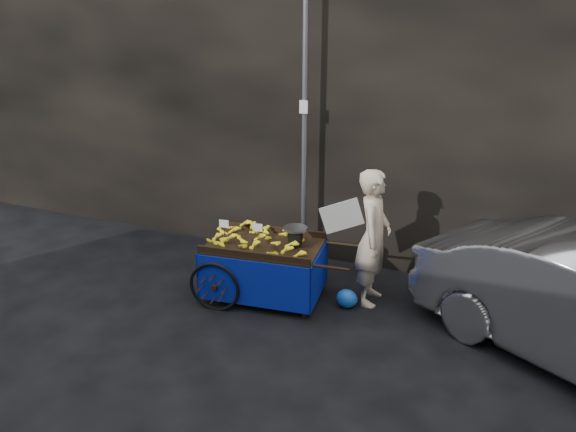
% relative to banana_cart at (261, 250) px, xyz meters
% --- Properties ---
extents(ground, '(80.00, 80.00, 0.00)m').
position_rel_banana_cart_xyz_m(ground, '(-0.15, -0.11, -0.69)').
color(ground, black).
rests_on(ground, ground).
extents(building_wall, '(13.50, 2.00, 5.00)m').
position_rel_banana_cart_xyz_m(building_wall, '(0.24, 2.49, 1.81)').
color(building_wall, black).
rests_on(building_wall, ground).
extents(street_pole, '(0.12, 0.10, 4.00)m').
position_rel_banana_cart_xyz_m(street_pole, '(0.15, 1.19, 1.31)').
color(street_pole, slate).
rests_on(street_pole, ground).
extents(banana_cart, '(2.15, 1.19, 1.12)m').
position_rel_banana_cart_xyz_m(banana_cart, '(0.00, 0.00, 0.00)').
color(banana_cart, black).
rests_on(banana_cart, ground).
extents(vendor, '(0.89, 0.69, 1.82)m').
position_rel_banana_cart_xyz_m(vendor, '(1.39, 0.47, 0.22)').
color(vendor, beige).
rests_on(vendor, ground).
extents(plastic_bag, '(0.28, 0.22, 0.25)m').
position_rel_banana_cart_xyz_m(plastic_bag, '(1.16, 0.16, -0.57)').
color(plastic_bag, blue).
rests_on(plastic_bag, ground).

